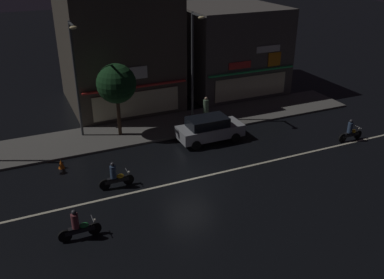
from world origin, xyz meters
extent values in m
plane|color=black|center=(0.00, 0.00, 0.00)|extent=(140.00, 140.00, 0.00)
cube|color=beige|center=(0.00, 0.00, 0.01)|extent=(30.48, 0.16, 0.01)
cube|color=#5B5954|center=(0.00, 7.33, 0.07)|extent=(32.08, 4.08, 0.14)
cube|color=#4C443A|center=(0.00, 13.78, 4.45)|extent=(8.02, 8.73, 8.90)
cube|color=red|center=(0.00, 9.30, 2.60)|extent=(7.62, 0.24, 0.12)
cube|color=white|center=(-0.11, 9.36, 3.59)|extent=(2.03, 0.08, 0.87)
cube|color=beige|center=(0.00, 9.36, 1.30)|extent=(6.42, 0.06, 1.80)
cube|color=#56514C|center=(9.62, 13.78, 3.57)|extent=(8.11, 8.74, 7.15)
cube|color=#33E572|center=(9.62, 9.30, 2.60)|extent=(7.71, 0.24, 0.12)
cube|color=orange|center=(11.67, 9.36, 3.35)|extent=(1.17, 0.08, 1.11)
cube|color=white|center=(11.02, 9.36, 4.25)|extent=(2.16, 0.08, 0.51)
cube|color=red|center=(8.48, 9.36, 3.21)|extent=(1.95, 0.08, 0.54)
cube|color=beige|center=(9.62, 9.36, 1.30)|extent=(6.49, 0.06, 1.80)
cylinder|color=#47494C|center=(-4.24, 8.11, 3.90)|extent=(0.16, 0.16, 7.52)
cube|color=#47494C|center=(-4.24, 7.41, 7.56)|extent=(0.10, 1.40, 0.10)
ellipsoid|color=#F9E099|center=(-4.24, 6.71, 7.48)|extent=(0.44, 0.32, 0.20)
cylinder|color=#47494C|center=(3.60, 7.54, 3.97)|extent=(0.16, 0.16, 7.65)
cube|color=#47494C|center=(3.60, 6.84, 7.69)|extent=(0.10, 1.40, 0.10)
ellipsoid|color=#F9E099|center=(3.60, 6.14, 7.61)|extent=(0.44, 0.32, 0.20)
cylinder|color=#4C664C|center=(4.32, 6.77, 0.98)|extent=(0.40, 0.40, 1.68)
sphere|color=tan|center=(4.32, 6.77, 1.93)|extent=(0.22, 0.22, 0.22)
cylinder|color=#473323|center=(-1.89, 7.22, 1.40)|extent=(0.24, 0.24, 2.53)
sphere|color=#143819|center=(-1.89, 7.22, 3.70)|extent=(2.57, 2.57, 2.57)
cube|color=#9EA0A5|center=(3.34, 4.09, 0.69)|extent=(4.30, 1.78, 0.76)
cube|color=black|center=(3.13, 4.09, 1.37)|extent=(2.58, 1.57, 0.60)
cube|color=#F9F2CC|center=(5.45, 4.70, 0.79)|extent=(0.08, 0.20, 0.12)
cube|color=#F9F2CC|center=(5.45, 3.49, 0.79)|extent=(0.08, 0.20, 0.12)
cylinder|color=black|center=(4.76, 4.98, 0.31)|extent=(0.62, 0.20, 0.62)
cylinder|color=black|center=(4.76, 3.20, 0.31)|extent=(0.62, 0.20, 0.62)
cylinder|color=black|center=(1.92, 4.98, 0.31)|extent=(0.62, 0.20, 0.62)
cylinder|color=black|center=(1.92, 3.20, 0.31)|extent=(0.62, 0.20, 0.62)
cylinder|color=black|center=(12.45, 0.32, 0.30)|extent=(0.60, 0.08, 0.60)
cylinder|color=black|center=(11.15, 0.32, 0.30)|extent=(0.60, 0.10, 0.60)
cube|color=black|center=(11.80, 0.32, 0.40)|extent=(1.30, 0.14, 0.20)
ellipsoid|color=gold|center=(12.00, 0.32, 0.62)|extent=(0.44, 0.26, 0.24)
cube|color=black|center=(11.60, 0.32, 0.55)|extent=(0.56, 0.22, 0.10)
cylinder|color=slate|center=(12.40, 0.32, 0.85)|extent=(0.03, 0.60, 0.03)
sphere|color=white|center=(12.49, 0.32, 0.75)|extent=(0.14, 0.14, 0.14)
cylinder|color=#334766|center=(11.65, 0.32, 0.95)|extent=(0.32, 0.32, 0.70)
sphere|color=#333338|center=(11.65, 0.32, 1.41)|extent=(0.22, 0.22, 0.22)
cylinder|color=black|center=(-5.74, -2.62, 0.30)|extent=(0.60, 0.08, 0.60)
cylinder|color=black|center=(-7.04, -2.62, 0.30)|extent=(0.60, 0.10, 0.60)
cube|color=black|center=(-6.39, -2.62, 0.40)|extent=(1.30, 0.14, 0.20)
ellipsoid|color=#268C3F|center=(-6.19, -2.62, 0.62)|extent=(0.44, 0.26, 0.24)
cube|color=black|center=(-6.59, -2.62, 0.55)|extent=(0.56, 0.22, 0.10)
cylinder|color=slate|center=(-5.79, -2.62, 0.85)|extent=(0.03, 0.60, 0.03)
sphere|color=white|center=(-5.70, -2.62, 0.75)|extent=(0.14, 0.14, 0.14)
cylinder|color=brown|center=(-6.54, -2.62, 0.95)|extent=(0.32, 0.32, 0.70)
sphere|color=#333338|center=(-6.54, -2.62, 1.41)|extent=(0.22, 0.22, 0.22)
cylinder|color=black|center=(-3.15, 0.91, 0.30)|extent=(0.60, 0.08, 0.60)
cylinder|color=black|center=(-4.45, 0.91, 0.30)|extent=(0.60, 0.10, 0.60)
cube|color=black|center=(-3.80, 0.91, 0.40)|extent=(1.30, 0.14, 0.20)
ellipsoid|color=gold|center=(-3.60, 0.91, 0.62)|extent=(0.44, 0.26, 0.24)
cube|color=black|center=(-4.00, 0.91, 0.55)|extent=(0.56, 0.22, 0.10)
cylinder|color=slate|center=(-3.20, 0.91, 0.85)|extent=(0.03, 0.60, 0.03)
sphere|color=white|center=(-3.11, 0.91, 0.75)|extent=(0.14, 0.14, 0.14)
cylinder|color=#334766|center=(-3.95, 0.91, 0.95)|extent=(0.32, 0.32, 0.70)
sphere|color=#333338|center=(-3.95, 0.91, 1.41)|extent=(0.22, 0.22, 0.22)
cone|color=orange|center=(-6.21, 4.26, 0.28)|extent=(0.36, 0.36, 0.55)
camera|label=1|loc=(-7.98, -18.29, 11.90)|focal=39.18mm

